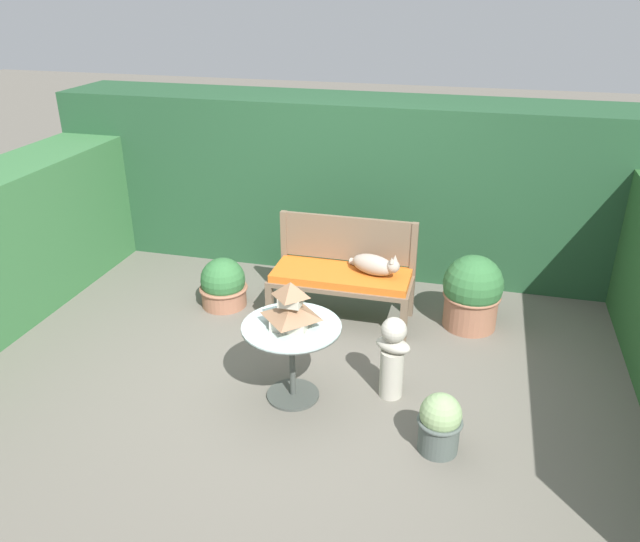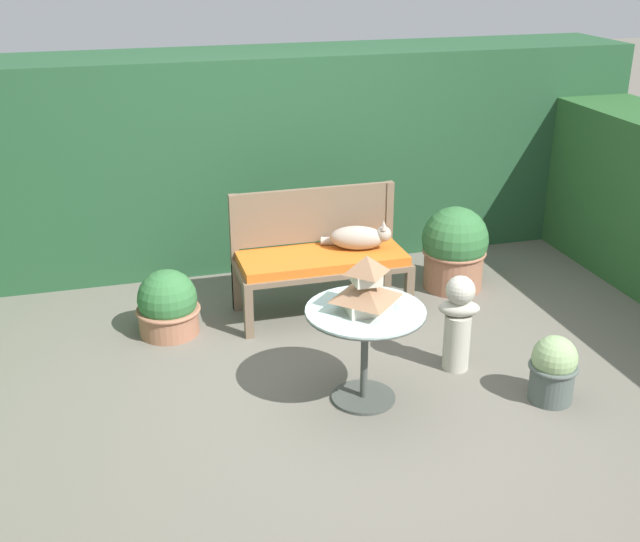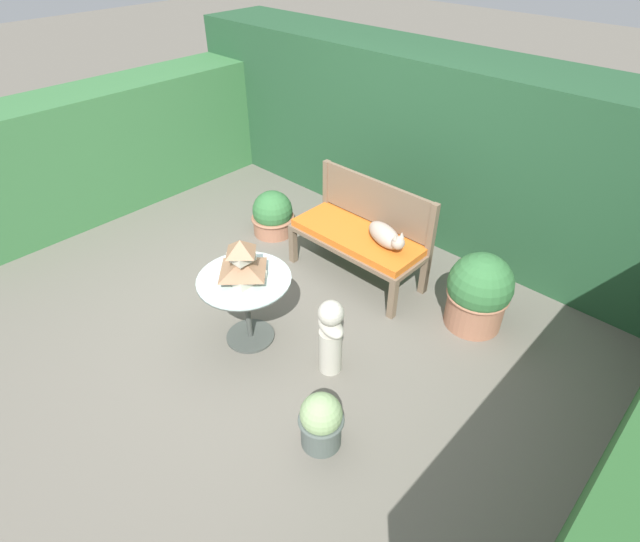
{
  "view_description": "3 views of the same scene",
  "coord_description": "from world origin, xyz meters",
  "px_view_note": "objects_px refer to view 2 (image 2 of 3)",
  "views": [
    {
      "loc": [
        1.18,
        -3.9,
        2.81
      ],
      "look_at": [
        -0.0,
        0.65,
        0.61
      ],
      "focal_mm": 35.0,
      "sensor_mm": 36.0,
      "label": 1
    },
    {
      "loc": [
        -1.37,
        -4.24,
        2.62
      ],
      "look_at": [
        -0.08,
        0.34,
        0.61
      ],
      "focal_mm": 45.0,
      "sensor_mm": 36.0,
      "label": 2
    },
    {
      "loc": [
        2.46,
        -2.01,
        2.87
      ],
      "look_at": [
        0.12,
        0.46,
        0.33
      ],
      "focal_mm": 28.0,
      "sensor_mm": 36.0,
      "label": 3
    }
  ],
  "objects_px": {
    "cat": "(359,237)",
    "potted_plant_path_edge": "(168,306)",
    "potted_plant_bench_right": "(454,249)",
    "potted_plant_bench_left": "(553,369)",
    "pagoda_birdhouse": "(366,287)",
    "garden_bust": "(458,320)",
    "garden_bench": "(322,263)",
    "patio_table": "(365,329)"
  },
  "relations": [
    {
      "from": "pagoda_birdhouse",
      "to": "potted_plant_path_edge",
      "type": "distance_m",
      "value": 1.68
    },
    {
      "from": "cat",
      "to": "potted_plant_bench_left",
      "type": "bearing_deg",
      "value": -47.21
    },
    {
      "from": "garden_bench",
      "to": "patio_table",
      "type": "xyz_separation_m",
      "value": [
        -0.08,
        -1.22,
        0.07
      ]
    },
    {
      "from": "cat",
      "to": "potted_plant_path_edge",
      "type": "bearing_deg",
      "value": -160.26
    },
    {
      "from": "cat",
      "to": "patio_table",
      "type": "relative_size",
      "value": 0.68
    },
    {
      "from": "potted_plant_path_edge",
      "to": "pagoda_birdhouse",
      "type": "bearing_deg",
      "value": -49.16
    },
    {
      "from": "garden_bench",
      "to": "garden_bust",
      "type": "bearing_deg",
      "value": -59.05
    },
    {
      "from": "potted_plant_path_edge",
      "to": "potted_plant_bench_right",
      "type": "bearing_deg",
      "value": 4.7
    },
    {
      "from": "garden_bench",
      "to": "potted_plant_bench_left",
      "type": "xyz_separation_m",
      "value": [
        1.0,
        -1.54,
        -0.19
      ]
    },
    {
      "from": "garden_bench",
      "to": "cat",
      "type": "bearing_deg",
      "value": 5.13
    },
    {
      "from": "cat",
      "to": "potted_plant_bench_right",
      "type": "height_order",
      "value": "cat"
    },
    {
      "from": "garden_bust",
      "to": "potted_plant_bench_left",
      "type": "distance_m",
      "value": 0.66
    },
    {
      "from": "patio_table",
      "to": "potted_plant_path_edge",
      "type": "height_order",
      "value": "patio_table"
    },
    {
      "from": "garden_bust",
      "to": "potted_plant_bench_left",
      "type": "height_order",
      "value": "garden_bust"
    },
    {
      "from": "cat",
      "to": "garden_bust",
      "type": "xyz_separation_m",
      "value": [
        0.32,
        -1.05,
        -0.22
      ]
    },
    {
      "from": "pagoda_birdhouse",
      "to": "potted_plant_bench_right",
      "type": "height_order",
      "value": "pagoda_birdhouse"
    },
    {
      "from": "potted_plant_path_edge",
      "to": "patio_table",
      "type": "bearing_deg",
      "value": -49.16
    },
    {
      "from": "garden_bench",
      "to": "potted_plant_bench_left",
      "type": "bearing_deg",
      "value": -56.83
    },
    {
      "from": "cat",
      "to": "garden_bench",
      "type": "bearing_deg",
      "value": -156.66
    },
    {
      "from": "garden_bust",
      "to": "garden_bench",
      "type": "bearing_deg",
      "value": 139.11
    },
    {
      "from": "potted_plant_bench_right",
      "to": "potted_plant_bench_left",
      "type": "xyz_separation_m",
      "value": [
        -0.13,
        -1.71,
        -0.11
      ]
    },
    {
      "from": "garden_bench",
      "to": "cat",
      "type": "height_order",
      "value": "cat"
    },
    {
      "from": "potted_plant_bench_right",
      "to": "potted_plant_bench_left",
      "type": "relative_size",
      "value": 1.57
    },
    {
      "from": "pagoda_birdhouse",
      "to": "patio_table",
      "type": "bearing_deg",
      "value": 0.0
    },
    {
      "from": "cat",
      "to": "potted_plant_bench_left",
      "type": "xyz_separation_m",
      "value": [
        0.71,
        -1.56,
        -0.35
      ]
    },
    {
      "from": "garden_bust",
      "to": "potted_plant_bench_right",
      "type": "relative_size",
      "value": 0.97
    },
    {
      "from": "garden_bench",
      "to": "pagoda_birdhouse",
      "type": "bearing_deg",
      "value": -93.97
    },
    {
      "from": "cat",
      "to": "garden_bust",
      "type": "bearing_deg",
      "value": -54.65
    },
    {
      "from": "potted_plant_path_edge",
      "to": "potted_plant_bench_right",
      "type": "relative_size",
      "value": 0.71
    },
    {
      "from": "garden_bench",
      "to": "pagoda_birdhouse",
      "type": "distance_m",
      "value": 1.27
    },
    {
      "from": "patio_table",
      "to": "potted_plant_bench_right",
      "type": "bearing_deg",
      "value": 48.82
    },
    {
      "from": "patio_table",
      "to": "potted_plant_path_edge",
      "type": "xyz_separation_m",
      "value": [
        -1.04,
        1.21,
        -0.27
      ]
    },
    {
      "from": "cat",
      "to": "potted_plant_bench_right",
      "type": "bearing_deg",
      "value": 28.15
    },
    {
      "from": "garden_bust",
      "to": "potted_plant_bench_right",
      "type": "distance_m",
      "value": 1.31
    },
    {
      "from": "potted_plant_path_edge",
      "to": "potted_plant_bench_left",
      "type": "distance_m",
      "value": 2.62
    },
    {
      "from": "pagoda_birdhouse",
      "to": "garden_bust",
      "type": "distance_m",
      "value": 0.83
    },
    {
      "from": "patio_table",
      "to": "potted_plant_bench_left",
      "type": "distance_m",
      "value": 1.16
    },
    {
      "from": "potted_plant_bench_left",
      "to": "potted_plant_path_edge",
      "type": "bearing_deg",
      "value": 144.45
    },
    {
      "from": "potted_plant_bench_right",
      "to": "cat",
      "type": "bearing_deg",
      "value": -170.06
    },
    {
      "from": "potted_plant_bench_right",
      "to": "pagoda_birdhouse",
      "type": "bearing_deg",
      "value": -131.18
    },
    {
      "from": "potted_plant_bench_right",
      "to": "patio_table",
      "type": "bearing_deg",
      "value": -131.18
    },
    {
      "from": "garden_bench",
      "to": "patio_table",
      "type": "distance_m",
      "value": 1.23
    }
  ]
}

